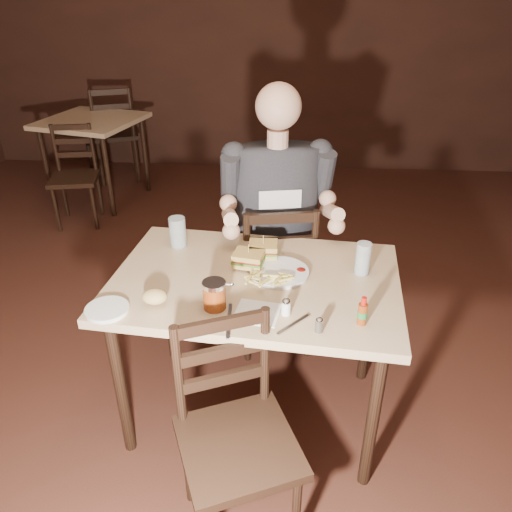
# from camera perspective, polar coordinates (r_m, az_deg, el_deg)

# --- Properties ---
(room_shell) EXTENTS (7.00, 7.00, 7.00)m
(room_shell) POSITION_cam_1_polar(r_m,az_deg,el_deg) (2.04, -6.26, 15.32)
(room_shell) COLOR black
(room_shell) RESTS_ON ground
(main_table) EXTENTS (1.28, 0.92, 0.77)m
(main_table) POSITION_cam_1_polar(r_m,az_deg,el_deg) (2.16, -0.10, -4.36)
(main_table) COLOR tan
(main_table) RESTS_ON ground
(bg_table) EXTENTS (0.97, 0.97, 0.77)m
(bg_table) POSITION_cam_1_polar(r_m,az_deg,el_deg) (4.90, -18.19, 13.68)
(bg_table) COLOR tan
(bg_table) RESTS_ON ground
(chair_far) EXTENTS (0.49, 0.53, 0.91)m
(chair_far) POSITION_cam_1_polar(r_m,az_deg,el_deg) (2.76, 2.13, -1.96)
(chair_far) COLOR black
(chair_far) RESTS_ON ground
(chair_near) EXTENTS (0.54, 0.56, 0.87)m
(chair_near) POSITION_cam_1_polar(r_m,az_deg,el_deg) (1.89, -2.02, -20.89)
(chair_near) COLOR black
(chair_near) RESTS_ON ground
(bg_chair_far) EXTENTS (0.59, 0.61, 0.96)m
(bg_chair_far) POSITION_cam_1_polar(r_m,az_deg,el_deg) (5.45, -15.85, 13.32)
(bg_chair_far) COLOR black
(bg_chair_far) RESTS_ON ground
(bg_chair_near) EXTENTS (0.45, 0.48, 0.82)m
(bg_chair_near) POSITION_cam_1_polar(r_m,az_deg,el_deg) (4.50, -20.06, 8.37)
(bg_chair_near) COLOR black
(bg_chair_near) RESTS_ON ground
(diner) EXTENTS (0.65, 0.55, 1.00)m
(diner) POSITION_cam_1_polar(r_m,az_deg,el_deg) (2.49, 2.52, 7.64)
(diner) COLOR #2B2B30
(diner) RESTS_ON chair_far
(dinner_plate) EXTENTS (0.27, 0.27, 0.01)m
(dinner_plate) POSITION_cam_1_polar(r_m,az_deg,el_deg) (2.14, 2.70, -1.97)
(dinner_plate) COLOR white
(dinner_plate) RESTS_ON main_table
(sandwich_left) EXTENTS (0.13, 0.11, 0.11)m
(sandwich_left) POSITION_cam_1_polar(r_m,az_deg,el_deg) (2.24, 0.84, 1.30)
(sandwich_left) COLOR gold
(sandwich_left) RESTS_ON dinner_plate
(sandwich_right) EXTENTS (0.14, 0.13, 0.11)m
(sandwich_right) POSITION_cam_1_polar(r_m,az_deg,el_deg) (2.16, -0.85, 0.23)
(sandwich_right) COLOR gold
(sandwich_right) RESTS_ON dinner_plate
(fries_pile) EXTENTS (0.26, 0.19, 0.04)m
(fries_pile) POSITION_cam_1_polar(r_m,az_deg,el_deg) (2.06, 1.11, -2.47)
(fries_pile) COLOR #DDC969
(fries_pile) RESTS_ON dinner_plate
(ketchup_dollop) EXTENTS (0.04, 0.04, 0.01)m
(ketchup_dollop) POSITION_cam_1_polar(r_m,az_deg,el_deg) (2.15, 5.18, -1.58)
(ketchup_dollop) COLOR maroon
(ketchup_dollop) RESTS_ON dinner_plate
(glass_left) EXTENTS (0.09, 0.09, 0.14)m
(glass_left) POSITION_cam_1_polar(r_m,az_deg,el_deg) (2.37, -8.94, 2.72)
(glass_left) COLOR silver
(glass_left) RESTS_ON main_table
(glass_right) EXTENTS (0.07, 0.07, 0.14)m
(glass_right) POSITION_cam_1_polar(r_m,az_deg,el_deg) (2.17, 12.12, -0.29)
(glass_right) COLOR silver
(glass_right) RESTS_ON main_table
(hot_sauce) EXTENTS (0.04, 0.04, 0.12)m
(hot_sauce) POSITION_cam_1_polar(r_m,az_deg,el_deg) (1.86, 12.10, -6.13)
(hot_sauce) COLOR maroon
(hot_sauce) RESTS_ON main_table
(salt_shaker) EXTENTS (0.04, 0.04, 0.06)m
(salt_shaker) POSITION_cam_1_polar(r_m,az_deg,el_deg) (1.89, 3.45, -5.86)
(salt_shaker) COLOR white
(salt_shaker) RESTS_ON main_table
(pepper_shaker) EXTENTS (0.03, 0.03, 0.05)m
(pepper_shaker) POSITION_cam_1_polar(r_m,az_deg,el_deg) (1.82, 7.22, -7.86)
(pepper_shaker) COLOR #38332D
(pepper_shaker) RESTS_ON main_table
(syrup_dispenser) EXTENTS (0.10, 0.10, 0.12)m
(syrup_dispenser) POSITION_cam_1_polar(r_m,az_deg,el_deg) (1.91, -4.78, -4.46)
(syrup_dispenser) COLOR maroon
(syrup_dispenser) RESTS_ON main_table
(napkin) EXTENTS (0.19, 0.18, 0.00)m
(napkin) POSITION_cam_1_polar(r_m,az_deg,el_deg) (1.91, 0.14, -6.49)
(napkin) COLOR white
(napkin) RESTS_ON main_table
(knife) EXTENTS (0.03, 0.21, 0.01)m
(knife) POSITION_cam_1_polar(r_m,az_deg,el_deg) (1.87, -3.09, -7.37)
(knife) COLOR silver
(knife) RESTS_ON napkin
(fork) EXTENTS (0.12, 0.13, 0.01)m
(fork) POSITION_cam_1_polar(r_m,az_deg,el_deg) (1.85, 4.29, -7.82)
(fork) COLOR silver
(fork) RESTS_ON napkin
(side_plate) EXTENTS (0.18, 0.18, 0.01)m
(side_plate) POSITION_cam_1_polar(r_m,az_deg,el_deg) (2.00, -16.64, -5.97)
(side_plate) COLOR white
(side_plate) RESTS_ON main_table
(bread_roll) EXTENTS (0.11, 0.09, 0.06)m
(bread_roll) POSITION_cam_1_polar(r_m,az_deg,el_deg) (1.97, -11.50, -4.55)
(bread_roll) COLOR tan
(bread_roll) RESTS_ON side_plate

